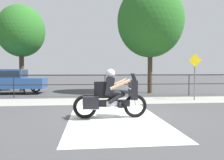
% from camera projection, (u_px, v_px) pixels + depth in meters
% --- Properties ---
extents(ground_plane, '(120.00, 120.00, 0.00)m').
position_uv_depth(ground_plane, '(116.00, 115.00, 7.44)').
color(ground_plane, '#424244').
extents(sidewalk_band, '(44.00, 2.40, 0.01)m').
position_uv_depth(sidewalk_band, '(108.00, 101.00, 10.82)').
color(sidewalk_band, '#99968E').
rests_on(sidewalk_band, ground).
extents(crosswalk_band, '(2.83, 6.00, 0.01)m').
position_uv_depth(crosswalk_band, '(113.00, 116.00, 7.23)').
color(crosswalk_band, silver).
rests_on(crosswalk_band, ground).
extents(fence_railing, '(36.00, 0.05, 1.28)m').
position_uv_depth(fence_railing, '(105.00, 79.00, 12.65)').
color(fence_railing, black).
rests_on(fence_railing, ground).
extents(motorcycle, '(2.34, 0.76, 1.55)m').
position_uv_depth(motorcycle, '(110.00, 96.00, 6.86)').
color(motorcycle, black).
rests_on(motorcycle, ground).
extents(parked_car, '(4.25, 1.80, 1.60)m').
position_uv_depth(parked_car, '(10.00, 80.00, 14.14)').
color(parked_car, '#284C84').
rests_on(parked_car, ground).
extents(street_sign, '(0.68, 0.06, 2.37)m').
position_uv_depth(street_sign, '(195.00, 71.00, 11.08)').
color(street_sign, slate).
rests_on(street_sign, ground).
extents(tree_behind_sign, '(4.38, 4.38, 7.22)m').
position_uv_depth(tree_behind_sign, '(150.00, 21.00, 14.47)').
color(tree_behind_sign, '#473323').
rests_on(tree_behind_sign, ground).
extents(tree_behind_car, '(3.40, 3.40, 6.26)m').
position_uv_depth(tree_behind_car, '(21.00, 31.00, 15.84)').
color(tree_behind_car, '#473323').
rests_on(tree_behind_car, ground).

